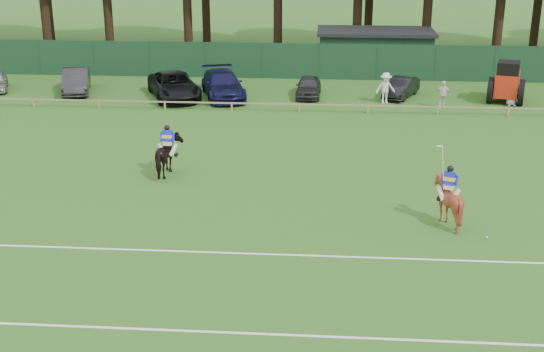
# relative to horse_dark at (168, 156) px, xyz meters

# --- Properties ---
(ground) EXTENTS (160.00, 160.00, 0.00)m
(ground) POSITION_rel_horse_dark_xyz_m (4.37, -6.68, -0.88)
(ground) COLOR #1E4C14
(ground) RESTS_ON ground
(horse_dark) EXTENTS (1.06, 2.13, 1.76)m
(horse_dark) POSITION_rel_horse_dark_xyz_m (0.00, 0.00, 0.00)
(horse_dark) COLOR black
(horse_dark) RESTS_ON ground
(horse_chestnut) EXTENTS (1.92, 2.03, 1.78)m
(horse_chestnut) POSITION_rel_horse_dark_xyz_m (11.48, -4.60, 0.01)
(horse_chestnut) COLOR maroon
(horse_chestnut) RESTS_ON ground
(sedan_grey) EXTENTS (2.79, 4.91, 1.53)m
(sedan_grey) POSITION_rel_horse_dark_xyz_m (-9.24, 15.10, -0.11)
(sedan_grey) COLOR #28282B
(sedan_grey) RESTS_ON ground
(suv_black) EXTENTS (4.58, 6.25, 1.58)m
(suv_black) POSITION_rel_horse_dark_xyz_m (-2.62, 14.13, -0.09)
(suv_black) COLOR black
(suv_black) RESTS_ON ground
(sedan_navy) EXTENTS (3.78, 6.03, 1.63)m
(sedan_navy) POSITION_rel_horse_dark_xyz_m (0.41, 14.54, -0.06)
(sedan_navy) COLOR #121239
(sedan_navy) RESTS_ON ground
(hatch_grey) EXTENTS (1.60, 3.79, 1.28)m
(hatch_grey) POSITION_rel_horse_dark_xyz_m (5.79, 15.17, -0.24)
(hatch_grey) COLOR #2D2D30
(hatch_grey) RESTS_ON ground
(estate_black) EXTENTS (2.71, 3.92, 1.22)m
(estate_black) POSITION_rel_horse_dark_xyz_m (11.62, 15.43, -0.27)
(estate_black) COLOR black
(estate_black) RESTS_ON ground
(spectator_left) EXTENTS (1.36, 0.99, 1.90)m
(spectator_left) POSITION_rel_horse_dark_xyz_m (10.51, 13.74, 0.07)
(spectator_left) COLOR beige
(spectator_left) RESTS_ON ground
(spectator_mid) EXTENTS (0.99, 0.46, 1.65)m
(spectator_mid) POSITION_rel_horse_dark_xyz_m (13.82, 12.83, -0.05)
(spectator_mid) COLOR silver
(spectator_mid) RESTS_ON ground
(spectator_right) EXTENTS (0.89, 0.64, 1.68)m
(spectator_right) POSITION_rel_horse_dark_xyz_m (18.12, 13.77, -0.04)
(spectator_right) COLOR beige
(spectator_right) RESTS_ON ground
(rider_dark) EXTENTS (0.94, 0.39, 1.41)m
(rider_dark) POSITION_rel_horse_dark_xyz_m (-0.00, -0.01, 0.77)
(rider_dark) COLOR silver
(rider_dark) RESTS_ON ground
(rider_chestnut) EXTENTS (0.91, 0.76, 2.05)m
(rider_chestnut) POSITION_rel_horse_dark_xyz_m (11.47, -4.61, 0.80)
(rider_chestnut) COLOR silver
(rider_chestnut) RESTS_ON ground
(polo_ball) EXTENTS (0.09, 0.09, 0.09)m
(polo_ball) POSITION_rel_horse_dark_xyz_m (12.76, -5.83, -0.83)
(polo_ball) COLOR silver
(polo_ball) RESTS_ON ground
(pitch_lines) EXTENTS (60.00, 5.10, 0.01)m
(pitch_lines) POSITION_rel_horse_dark_xyz_m (4.37, -10.18, -0.87)
(pitch_lines) COLOR silver
(pitch_lines) RESTS_ON ground
(pitch_rail) EXTENTS (62.10, 0.10, 0.50)m
(pitch_rail) POSITION_rel_horse_dark_xyz_m (4.37, 11.32, -0.43)
(pitch_rail) COLOR #997F5B
(pitch_rail) RESTS_ON ground
(perimeter_fence) EXTENTS (92.08, 0.08, 2.50)m
(perimeter_fence) POSITION_rel_horse_dark_xyz_m (4.37, 20.32, 0.37)
(perimeter_fence) COLOR #14351E
(perimeter_fence) RESTS_ON ground
(utility_shed) EXTENTS (8.40, 4.40, 3.04)m
(utility_shed) POSITION_rel_horse_dark_xyz_m (10.37, 23.32, 0.66)
(utility_shed) COLOR #14331E
(utility_shed) RESTS_ON ground
(tree_row) EXTENTS (96.00, 12.00, 21.00)m
(tree_row) POSITION_rel_horse_dark_xyz_m (6.37, 28.32, -0.88)
(tree_row) COLOR #26561C
(tree_row) RESTS_ON ground
(tractor) EXTENTS (2.75, 3.45, 2.54)m
(tractor) POSITION_rel_horse_dark_xyz_m (17.94, 14.67, 0.32)
(tractor) COLOR #B62610
(tractor) RESTS_ON ground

